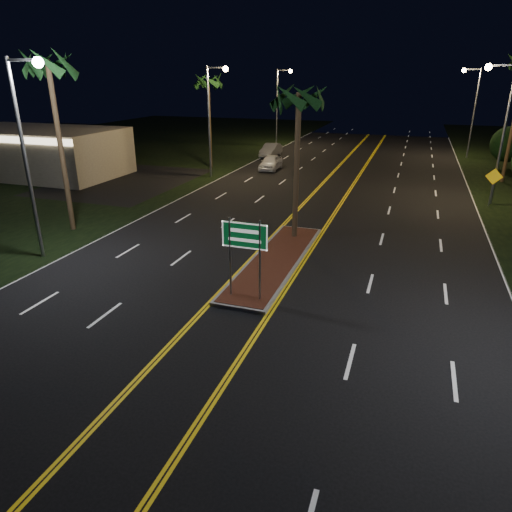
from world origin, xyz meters
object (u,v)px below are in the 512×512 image
at_px(warning_sign, 493,182).
at_px(palm_left_near, 48,66).
at_px(streetlight_left_near, 28,138).
at_px(streetlight_right_far, 472,103).
at_px(palm_median, 299,97).
at_px(streetlight_left_far, 280,99).
at_px(highway_sign, 245,243).
at_px(car_near, 271,161).
at_px(median_island, 276,260).
at_px(commercial_building, 36,152).
at_px(car_far, 271,149).
at_px(streetlight_right_mid, 500,119).
at_px(streetlight_left_mid, 213,109).
at_px(shrub_far, 509,144).
at_px(palm_left_far, 208,82).

bearing_deg(warning_sign, palm_left_near, -143.30).
relative_size(streetlight_left_near, streetlight_right_far, 1.00).
bearing_deg(palm_median, streetlight_left_far, 107.58).
bearing_deg(highway_sign, car_near, 105.10).
distance_m(median_island, commercial_building, 29.13).
xyz_separation_m(median_island, car_far, (-9.25, 29.07, 0.72)).
xyz_separation_m(streetlight_right_mid, car_far, (-19.87, 14.07, -4.86)).
xyz_separation_m(streetlight_left_mid, car_far, (1.36, 12.07, -4.86)).
distance_m(median_island, car_far, 30.51).
xyz_separation_m(streetlight_left_mid, streetlight_left_far, (0.00, 20.00, 0.00)).
bearing_deg(streetlight_right_mid, median_island, -125.28).
distance_m(commercial_building, palm_median, 28.18).
bearing_deg(palm_median, highway_sign, -90.00).
distance_m(palm_median, warning_sign, 16.23).
distance_m(streetlight_left_mid, streetlight_left_far, 20.00).
height_order(palm_median, car_near, palm_median).
bearing_deg(streetlight_right_mid, streetlight_left_near, -139.70).
relative_size(streetlight_left_mid, streetlight_left_far, 1.00).
relative_size(shrub_far, warning_sign, 1.55).
relative_size(streetlight_left_near, shrub_far, 2.27).
distance_m(highway_sign, car_near, 27.01).
distance_m(streetlight_right_mid, streetlight_right_far, 20.00).
bearing_deg(commercial_building, warning_sign, 1.95).
bearing_deg(palm_left_far, warning_sign, -15.98).
xyz_separation_m(streetlight_left_near, streetlight_left_far, (0.00, 40.00, 0.00)).
bearing_deg(shrub_far, palm_left_far, -163.26).
height_order(streetlight_left_mid, car_far, streetlight_left_mid).
bearing_deg(median_island, shrub_far, 64.55).
bearing_deg(car_far, warning_sign, -36.37).
xyz_separation_m(streetlight_right_far, palm_median, (-10.61, -31.50, 1.62)).
height_order(streetlight_right_far, car_far, streetlight_right_far).
bearing_deg(median_island, streetlight_left_near, -164.22).
distance_m(commercial_building, shrub_far, 42.90).
bearing_deg(highway_sign, streetlight_left_near, 173.53).
relative_size(palm_median, palm_left_near, 0.85).
height_order(median_island, palm_left_near, palm_left_near).
xyz_separation_m(streetlight_right_far, warning_sign, (0.19, -20.76, -3.98)).
distance_m(median_island, car_near, 22.94).
height_order(streetlight_left_mid, palm_median, streetlight_left_mid).
distance_m(median_island, streetlight_left_mid, 20.80).
distance_m(commercial_building, warning_sign, 36.82).
height_order(commercial_building, car_far, commercial_building).
bearing_deg(palm_left_near, warning_sign, 29.61).
relative_size(streetlight_right_far, car_near, 1.91).
bearing_deg(streetlight_left_far, palm_median, -72.42).
relative_size(palm_left_far, car_far, 1.83).
height_order(commercial_building, car_near, commercial_building).
xyz_separation_m(streetlight_left_near, shrub_far, (24.41, 32.00, -3.32)).
xyz_separation_m(highway_sign, streetlight_left_far, (-10.61, 41.20, 3.25)).
distance_m(commercial_building, palm_left_near, 19.25).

